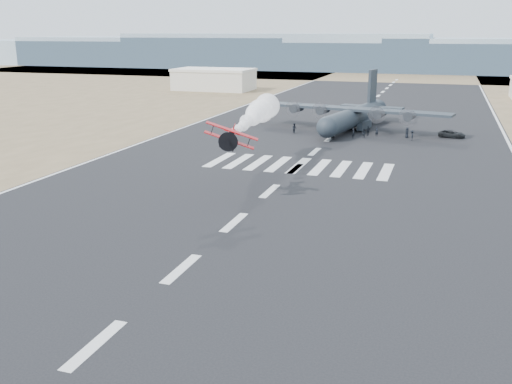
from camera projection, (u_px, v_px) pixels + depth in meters
The scene contains 20 objects.
ground at pixel (95, 345), 34.32m from camera, with size 500.00×500.00×0.00m, color black.
scrub_far at pixel (402, 75), 244.36m from camera, with size 500.00×80.00×0.00m, color brown.
runway_markings at pixel (315, 152), 89.11m from camera, with size 60.00×260.00×0.01m, color silver, non-canonical shape.
ridge_seg_a at pixel (61, 52), 329.06m from camera, with size 150.00×50.00×13.00m, color #8BA1B0.
ridge_seg_b at pixel (162, 51), 309.10m from camera, with size 150.00×50.00×15.00m, color #8BA1B0.
ridge_seg_c at pixel (277, 51), 289.13m from camera, with size 150.00×50.00×17.00m, color #8BA1B0.
ridge_seg_d at pixel (408, 57), 269.98m from camera, with size 150.00×50.00×13.00m, color #8BA1B0.
hangar_left at pixel (214, 79), 181.56m from camera, with size 24.50×14.50×6.70m.
aerobatic_biplane at pixel (230, 136), 62.62m from camera, with size 5.73×5.41×3.18m.
smoke_trail at pixel (261, 112), 80.74m from camera, with size 5.00×22.70×3.74m.
transport_aircraft at pixel (354, 115), 108.48m from camera, with size 37.01×30.32×10.71m.
support_vehicle at pixel (452, 134), 100.76m from camera, with size 2.13×4.63×1.29m, color black.
crew_a at pixel (377, 132), 102.00m from camera, with size 0.60×0.49×1.63m, color black.
crew_b at pixel (294, 128), 105.18m from camera, with size 0.88×0.54×1.81m, color black.
crew_c at pixel (412, 135), 98.07m from camera, with size 1.15×0.53×1.77m, color black.
crew_d at pixel (368, 131), 102.83m from camera, with size 0.98×0.50×1.68m, color black.
crew_e at pixel (407, 133), 100.45m from camera, with size 0.90×0.55×1.83m, color black.
crew_f at pixel (319, 126), 107.74m from camera, with size 1.55×0.50×1.68m, color black.
crew_g at pixel (353, 133), 100.19m from camera, with size 0.61×0.50×1.66m, color black.
crew_h at pixel (364, 133), 100.43m from camera, with size 0.79×0.49×1.62m, color black.
Camera 1 is at (18.82, -25.90, 18.21)m, focal length 40.00 mm.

